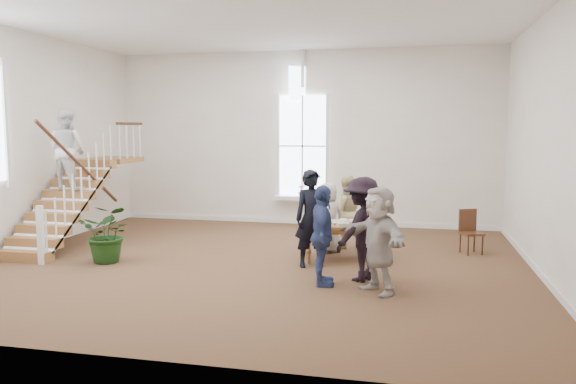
% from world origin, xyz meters
% --- Properties ---
extents(ground, '(10.00, 10.00, 0.00)m').
position_xyz_m(ground, '(0.00, 0.00, 0.00)').
color(ground, '#4E301F').
rests_on(ground, ground).
extents(room_shell, '(10.49, 10.00, 10.00)m').
position_xyz_m(room_shell, '(-0.00, 4.39, 0.40)').
color(room_shell, silver).
rests_on(room_shell, ground).
extents(staircase, '(1.10, 4.10, 2.92)m').
position_xyz_m(staircase, '(-4.34, 0.75, 1.62)').
color(staircase, brown).
rests_on(staircase, ground).
extents(library_table, '(1.61, 1.07, 0.76)m').
position_xyz_m(library_table, '(1.51, 0.64, 0.61)').
color(library_table, brown).
rests_on(library_table, ground).
extents(police_officer, '(0.76, 0.65, 1.77)m').
position_xyz_m(police_officer, '(1.06, -0.01, 0.89)').
color(police_officer, black).
rests_on(police_officer, ground).
extents(elderly_woman, '(0.83, 0.77, 1.42)m').
position_xyz_m(elderly_woman, '(1.16, 1.24, 0.71)').
color(elderly_woman, '#B8B5AA').
rests_on(elderly_woman, ground).
extents(person_yellow, '(0.91, 0.82, 1.53)m').
position_xyz_m(person_yellow, '(1.46, 1.74, 0.77)').
color(person_yellow, '#CBB67F').
rests_on(person_yellow, ground).
extents(woman_cluster_a, '(0.56, 1.00, 1.62)m').
position_xyz_m(woman_cluster_a, '(1.43, -1.19, 0.81)').
color(woman_cluster_a, navy).
rests_on(woman_cluster_a, ground).
extents(woman_cluster_b, '(1.16, 1.28, 1.72)m').
position_xyz_m(woman_cluster_b, '(2.03, -0.74, 0.86)').
color(woman_cluster_b, black).
rests_on(woman_cluster_b, ground).
extents(woman_cluster_c, '(1.35, 1.50, 1.65)m').
position_xyz_m(woman_cluster_c, '(2.33, -1.39, 0.83)').
color(woman_cluster_c, '#B7ACA5').
rests_on(woman_cluster_c, ground).
extents(floor_plant, '(1.15, 1.05, 1.10)m').
position_xyz_m(floor_plant, '(-2.74, -0.51, 0.55)').
color(floor_plant, '#163611').
rests_on(floor_plant, ground).
extents(side_chair, '(0.51, 0.51, 0.89)m').
position_xyz_m(side_chair, '(3.97, 1.78, 0.49)').
color(side_chair, '#3A1A10').
rests_on(side_chair, ground).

